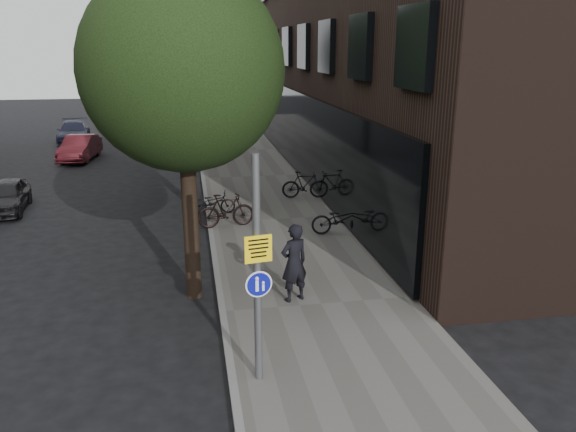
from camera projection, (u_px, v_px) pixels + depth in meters
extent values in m
plane|color=black|center=(351.00, 394.00, 9.72)|extent=(120.00, 120.00, 0.00)
cube|color=#5C5A55|center=(276.00, 221.00, 19.16)|extent=(4.50, 60.00, 0.12)
cube|color=slate|center=(210.00, 224.00, 18.78)|extent=(0.15, 60.00, 0.13)
cylinder|color=black|center=(191.00, 233.00, 13.05)|extent=(0.36, 0.36, 3.20)
sphere|color=black|center=(183.00, 69.00, 11.97)|extent=(4.40, 4.40, 4.40)
sphere|color=black|center=(202.00, 112.00, 13.09)|extent=(2.64, 2.64, 2.64)
cylinder|color=black|center=(188.00, 162.00, 21.06)|extent=(0.36, 0.36, 3.20)
sphere|color=black|center=(183.00, 60.00, 19.98)|extent=(5.00, 5.00, 5.00)
sphere|color=black|center=(195.00, 87.00, 21.09)|extent=(3.00, 3.00, 3.00)
cylinder|color=black|center=(187.00, 129.00, 29.53)|extent=(0.36, 0.36, 3.20)
sphere|color=black|center=(183.00, 56.00, 28.46)|extent=(5.00, 5.00, 5.00)
sphere|color=black|center=(192.00, 75.00, 29.57)|extent=(3.00, 3.00, 3.00)
cylinder|color=#595B5E|center=(257.00, 273.00, 9.40)|extent=(0.13, 0.13, 4.04)
cube|color=yellow|center=(257.00, 247.00, 9.27)|extent=(0.47, 0.10, 0.47)
cylinder|color=#0C118C|center=(257.00, 282.00, 9.45)|extent=(0.41, 0.08, 0.41)
cylinder|color=white|center=(257.00, 282.00, 9.45)|extent=(0.46, 0.09, 0.47)
imported|color=black|center=(294.00, 263.00, 12.78)|extent=(0.79, 0.66, 1.85)
imported|color=black|center=(341.00, 219.00, 17.48)|extent=(1.90, 0.86, 0.97)
imported|color=black|center=(305.00, 185.00, 21.64)|extent=(1.81, 0.70, 1.06)
imported|color=black|center=(214.00, 202.00, 19.71)|extent=(1.57, 0.74, 0.79)
imported|color=black|center=(226.00, 210.00, 18.16)|extent=(1.90, 0.76, 1.11)
imported|color=black|center=(6.00, 196.00, 20.26)|extent=(1.66, 3.52, 1.16)
imported|color=#5A1921|center=(80.00, 148.00, 29.43)|extent=(1.82, 4.04, 1.29)
imported|color=#1B1D31|center=(74.00, 132.00, 34.84)|extent=(2.32, 4.65, 1.30)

